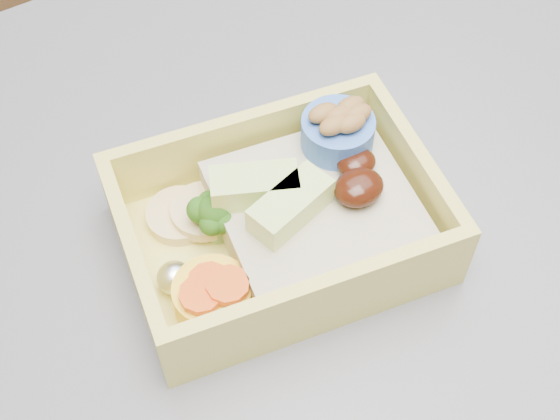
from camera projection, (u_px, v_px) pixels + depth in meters
bento_box at (287, 216)px, 0.44m from camera, size 0.19×0.15×0.06m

